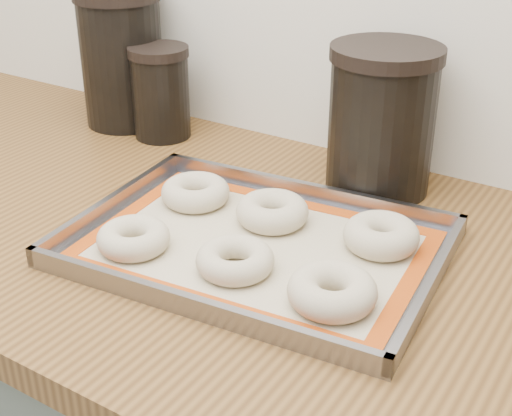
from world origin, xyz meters
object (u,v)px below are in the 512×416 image
Objects in this scene: bagel_front_mid at (235,260)px; bagel_back_right at (381,235)px; baking_tray at (256,245)px; canister_left at (122,57)px; bagel_back_left at (195,192)px; bagel_front_left at (133,238)px; bagel_back_mid at (272,211)px; canister_right at (382,120)px; canister_mid at (161,92)px; bagel_front_right at (332,291)px.

bagel_back_right reaches higher than bagel_front_mid.
canister_left reaches higher than baking_tray.
baking_tray is 5.02× the size of bagel_back_left.
bagel_front_left is at bearing -147.23° from bagel_back_right.
bagel_back_left is 0.28m from bagel_back_right.
bagel_back_mid is (-0.03, 0.13, 0.00)m from bagel_front_mid.
bagel_front_mid is 0.39× the size of canister_left.
bagel_front_mid is at bearing -131.24° from bagel_back_right.
bagel_back_right is 0.21m from canister_right.
bagel_front_left is at bearing -47.46° from canister_left.
canister_mid is (-0.49, 0.16, 0.06)m from bagel_back_right.
bagel_back_right is at bearing 32.77° from bagel_front_left.
bagel_front_mid is 0.94× the size of bagel_front_right.
canister_mid is at bearing 123.72° from bagel_front_left.
canister_mid is (-0.35, 0.25, 0.07)m from baking_tray.
baking_tray is at bearing 155.83° from bagel_front_right.
bagel_front_right is (0.27, 0.03, 0.00)m from bagel_front_left.
bagel_back_right is 0.61× the size of canister_mid.
baking_tray is 0.16m from bagel_front_left.
bagel_back_left is 1.01× the size of bagel_back_right.
bagel_front_left is 0.43× the size of canister_right.
bagel_back_mid is at bearing 53.76° from bagel_front_left.
canister_left reaches higher than canister_mid.
bagel_front_mid is at bearing -40.55° from canister_mid.
bagel_back_mid is at bearing 103.17° from baking_tray.
canister_right is (-0.08, 0.17, 0.09)m from bagel_back_right.
bagel_front_mid is 0.44× the size of canister_right.
bagel_front_left is 0.15m from bagel_back_left.
canister_right is (0.19, 0.19, 0.09)m from bagel_back_left.
canister_mid is (-0.49, 0.31, 0.06)m from bagel_front_right.
bagel_front_right is at bearing -0.15° from bagel_front_mid.
canister_left reaches higher than bagel_front_right.
bagel_front_left is 0.38× the size of canister_left.
bagel_front_right is at bearing -32.18° from canister_mid.
bagel_back_mid is at bearing 140.54° from bagel_front_right.
bagel_back_right reaches higher than bagel_back_left.
bagel_front_right is 0.47× the size of canister_right.
bagel_back_left is at bearing -33.44° from canister_left.
bagel_front_left is 0.49m from canister_left.
bagel_back_right is 0.40× the size of canister_left.
baking_tray is at bearing -76.83° from bagel_back_mid.
canister_mid is at bearing 151.66° from bagel_back_mid.
bagel_back_mid is at bearing -173.82° from bagel_back_right.
canister_mid reaches higher than bagel_front_right.
canister_right is (0.18, 0.34, 0.09)m from bagel_front_left.
canister_mid is 0.74× the size of canister_right.
bagel_front_mid is 0.60× the size of canister_mid.
canister_mid reaches higher than bagel_front_left.
bagel_front_left is 0.27m from bagel_front_right.
baking_tray is at bearing -102.42° from canister_right.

